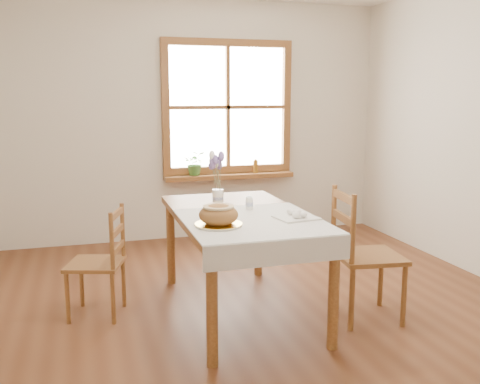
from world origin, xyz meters
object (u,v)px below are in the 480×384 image
object	(u,v)px
dining_table	(240,224)
flower_vase	(218,197)
chair_left	(95,262)
chair_right	(369,254)
bread_plate	(219,225)

from	to	relation	value
dining_table	flower_vase	bearing A→B (deg)	99.85
chair_left	chair_right	size ratio (longest dim) A/B	0.85
dining_table	bread_plate	xyz separation A→B (m)	(-0.26, -0.39, 0.10)
flower_vase	dining_table	bearing A→B (deg)	-80.15
dining_table	bread_plate	world-z (taller)	bread_plate
dining_table	chair_right	size ratio (longest dim) A/B	1.70
bread_plate	flower_vase	distance (m)	0.79
chair_left	flower_vase	world-z (taller)	flower_vase
bread_plate	dining_table	bearing A→B (deg)	56.31
chair_right	flower_vase	bearing A→B (deg)	57.50
chair_left	flower_vase	bearing A→B (deg)	116.34
chair_right	dining_table	bearing A→B (deg)	73.45
chair_right	bread_plate	xyz separation A→B (m)	(-1.10, -0.02, 0.30)
chair_left	dining_table	bearing A→B (deg)	94.57
chair_left	flower_vase	xyz separation A→B (m)	(0.95, 0.15, 0.40)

